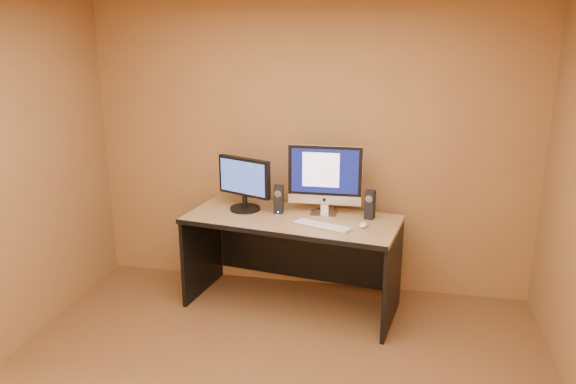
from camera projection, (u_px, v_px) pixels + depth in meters
walls at (255, 224)px, 3.17m from camera, size 4.00×4.00×2.60m
desk at (292, 262)px, 4.85m from camera, size 1.88×1.05×0.82m
imac at (324, 180)px, 4.73m from camera, size 0.64×0.24×0.61m
second_monitor at (244, 184)px, 4.87m from camera, size 0.60×0.45×0.47m
speaker_left at (279, 199)px, 4.82m from camera, size 0.08×0.08×0.24m
speaker_right at (370, 205)px, 4.67m from camera, size 0.09×0.10×0.24m
keyboard at (322, 226)px, 4.51m from camera, size 0.49×0.28×0.02m
mouse at (363, 225)px, 4.51m from camera, size 0.08×0.12×0.04m
cable_a at (335, 209)px, 4.94m from camera, size 0.02×0.24×0.01m
cable_b at (321, 208)px, 4.96m from camera, size 0.15×0.15×0.01m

